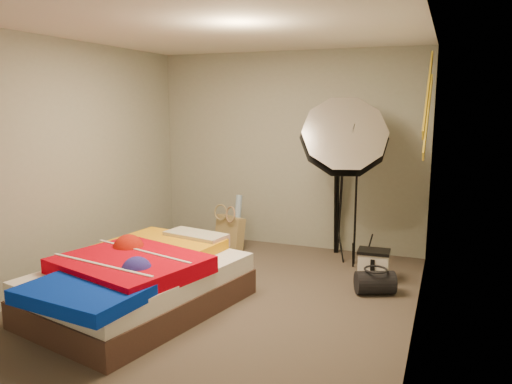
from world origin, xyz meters
The scene contains 15 objects.
floor centered at (0.00, 0.00, 0.00)m, with size 4.00×4.00×0.00m, color brown.
ceiling centered at (0.00, 0.00, 2.50)m, with size 4.00×4.00×0.00m, color silver.
wall_back centered at (0.00, 2.00, 1.25)m, with size 3.50×3.50×0.00m, color gray.
wall_front centered at (0.00, -2.00, 1.25)m, with size 3.50×3.50×0.00m, color gray.
wall_left centered at (-1.75, 0.00, 1.25)m, with size 4.00×4.00×0.00m, color gray.
wall_right centered at (1.75, 0.00, 1.25)m, with size 4.00×4.00×0.00m, color gray.
tote_bag centered at (-0.62, 1.52, 0.21)m, with size 0.43×0.13×0.43m, color tan.
wrapping_roll centered at (-0.54, 1.57, 0.35)m, with size 0.08×0.08×0.70m, color #447FB9.
camera_case centered at (1.27, 1.03, 0.15)m, with size 0.31×0.22×0.31m, color silver.
duffel_bag centered at (1.34, 0.65, 0.12)m, with size 0.23×0.23×0.38m, color black.
wall_stripe_upper centered at (1.73, 0.60, 1.95)m, with size 0.02×1.10×0.10m, color gold.
wall_stripe_lower centered at (1.73, 0.85, 1.75)m, with size 0.02×1.10×0.10m, color gold.
bed centered at (-0.60, -0.52, 0.27)m, with size 1.67×2.18×0.55m.
photo_umbrella centered at (0.85, 1.34, 1.46)m, with size 1.10×0.90×2.04m.
camera_tripod centered at (0.69, 1.87, 0.74)m, with size 0.08×0.08×1.28m.
Camera 1 is at (1.95, -4.13, 1.87)m, focal length 35.00 mm.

